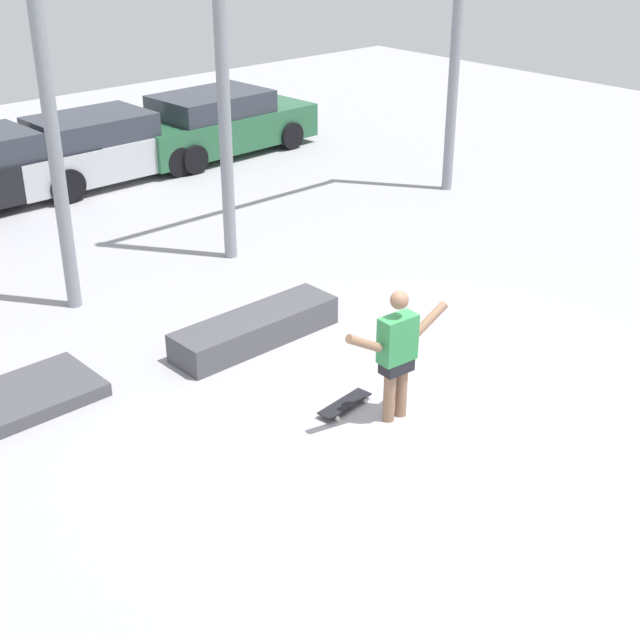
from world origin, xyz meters
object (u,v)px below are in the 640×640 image
at_px(parked_car_silver, 99,149).
at_px(parked_car_green, 217,124).
at_px(grind_box, 256,328).
at_px(skateboard, 345,404).
at_px(skateboarder, 397,351).

relative_size(parked_car_silver, parked_car_green, 0.92).
bearing_deg(grind_box, skateboard, -97.82).
relative_size(grind_box, parked_car_green, 0.53).
distance_m(skateboarder, skateboard, 1.00).
distance_m(grind_box, parked_car_green, 9.27).
distance_m(skateboard, parked_car_silver, 10.03).
xyz_separation_m(grind_box, parked_car_silver, (2.07, 7.72, 0.46)).
distance_m(skateboarder, parked_car_silver, 10.45).
height_order(skateboarder, skateboard, skateboarder).
relative_size(skateboarder, parked_car_silver, 0.38).
distance_m(parked_car_silver, parked_car_green, 2.98).
bearing_deg(skateboarder, skateboard, 124.66).
bearing_deg(skateboard, grind_box, 75.28).
distance_m(skateboarder, parked_car_green, 11.45).
bearing_deg(grind_box, skateboarder, -89.55).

